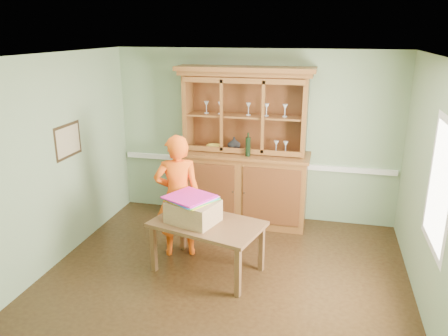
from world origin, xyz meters
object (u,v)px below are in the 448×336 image
(china_hutch, at_px, (243,170))
(cardboard_box, at_px, (193,211))
(dining_table, at_px, (207,228))
(person, at_px, (178,196))

(china_hutch, relative_size, cardboard_box, 4.21)
(china_hutch, bearing_deg, dining_table, -94.45)
(cardboard_box, height_order, person, person)
(dining_table, distance_m, person, 0.66)
(dining_table, height_order, cardboard_box, cardboard_box)
(china_hutch, distance_m, dining_table, 1.67)
(china_hutch, relative_size, dining_table, 1.62)
(china_hutch, height_order, dining_table, china_hutch)
(china_hutch, bearing_deg, person, -116.12)
(cardboard_box, xyz_separation_m, person, (-0.33, 0.36, 0.04))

